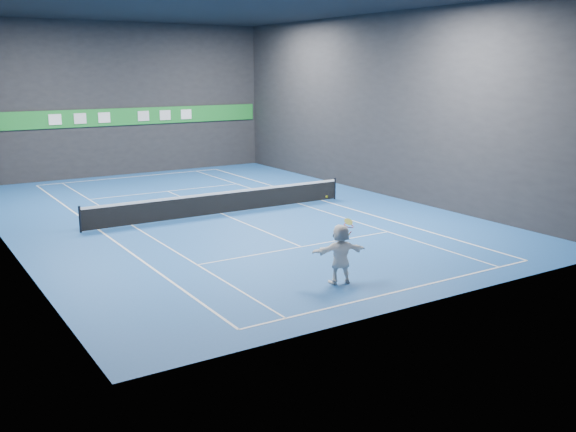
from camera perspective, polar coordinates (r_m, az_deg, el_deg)
ground at (r=28.66m, az=-5.88°, el=0.19°), size 26.00×26.00×0.00m
ceiling at (r=28.09m, az=-6.32°, el=18.40°), size 26.00×26.00×0.00m
wall_back at (r=40.07m, az=-14.50°, el=9.98°), size 18.00×0.10×9.00m
wall_front at (r=17.38m, az=13.43°, el=6.66°), size 18.00×0.10×9.00m
wall_right at (r=32.99m, az=8.26°, el=9.70°), size 0.10×26.00×9.00m
baseline_near at (r=19.14m, az=10.35°, el=-6.47°), size 10.98×0.08×0.01m
baseline_far at (r=39.48m, az=-13.63°, el=3.41°), size 10.98×0.08×0.01m
sideline_doubles_left at (r=26.75m, az=-16.45°, el=-1.20°), size 0.08×23.78×0.01m
sideline_doubles_right at (r=31.42m, az=3.11°, el=1.37°), size 0.08×23.78×0.01m
sideline_singles_left at (r=27.14m, az=-13.66°, el=-0.84°), size 0.06×23.78×0.01m
sideline_singles_right at (r=30.66m, az=1.01°, el=1.10°), size 0.06×23.78×0.01m
service_line_near at (r=23.27m, az=1.20°, el=-2.75°), size 8.23×0.06×0.01m
service_line_far at (r=34.40m, az=-10.65°, el=2.18°), size 8.23×0.06×0.01m
center_service_line at (r=28.66m, az=-5.88°, el=0.19°), size 0.06×12.80×0.01m
player at (r=19.23m, az=4.68°, el=-3.37°), size 1.77×0.97×1.82m
tennis_ball at (r=18.74m, az=3.47°, el=1.72°), size 0.07×0.07×0.07m
tennis_net at (r=28.55m, az=-5.90°, el=1.24°), size 12.50×0.10×1.07m
sponsor_banner at (r=40.07m, az=-14.39°, el=8.55°), size 17.64×0.11×1.00m
tennis_racket at (r=19.26m, az=5.41°, el=-0.96°), size 0.43×0.42×0.68m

